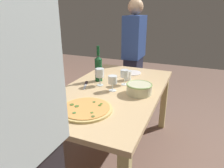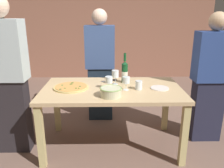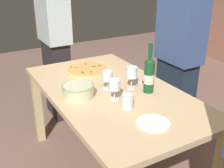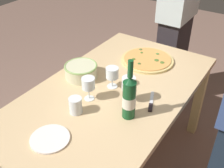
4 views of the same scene
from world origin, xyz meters
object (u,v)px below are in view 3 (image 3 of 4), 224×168
serving_bowl (78,90)px  cup_amber (127,101)px  wine_glass_far_left (132,73)px  wine_glass_near_pizza (114,85)px  dining_table (112,101)px  pizza (87,69)px  wine_glass_by_bottle (107,76)px  person_guest_left (178,58)px  wine_bottle (149,75)px  pizza_knife (142,82)px  person_guest_right (54,39)px  side_plate (153,123)px

serving_bowl → cup_amber: (0.32, 0.21, -0.00)m
serving_bowl → wine_glass_far_left: wine_glass_far_left is taller
wine_glass_near_pizza → cup_amber: size_ratio=1.52×
cup_amber → dining_table: bearing=169.9°
wine_glass_near_pizza → cup_amber: wine_glass_near_pizza is taller
pizza → wine_glass_by_bottle: bearing=-4.7°
pizza → person_guest_left: bearing=68.1°
wine_bottle → pizza_knife: (-0.17, 0.06, -0.13)m
serving_bowl → person_guest_right: 1.17m
person_guest_right → dining_table: bearing=-0.0°
wine_glass_near_pizza → person_guest_right: person_guest_right is taller
wine_bottle → cup_amber: bearing=-62.7°
person_guest_left → person_guest_right: (-1.00, -0.83, 0.07)m
wine_glass_far_left → person_guest_left: 0.68m
pizza → side_plate: (1.02, -0.04, -0.01)m
pizza → wine_glass_by_bottle: wine_glass_by_bottle is taller
dining_table → person_guest_right: person_guest_right is taller
cup_amber → side_plate: (0.25, 0.03, -0.05)m
serving_bowl → wine_glass_far_left: (0.06, 0.41, 0.07)m
cup_amber → wine_bottle: bearing=117.3°
dining_table → person_guest_right: size_ratio=0.91×
cup_amber → person_guest_right: 1.46m
wine_glass_by_bottle → wine_bottle: bearing=51.0°
dining_table → person_guest_left: bearing=101.5°
dining_table → wine_bottle: (0.16, 0.22, 0.23)m
dining_table → person_guest_right: 1.18m
serving_bowl → wine_bottle: 0.52m
serving_bowl → pizza_knife: bearing=89.0°
wine_bottle → cup_amber: 0.32m
wine_bottle → wine_glass_by_bottle: wine_bottle is taller
dining_table → pizza_knife: (-0.01, 0.28, 0.10)m
person_guest_right → wine_bottle: bearing=9.1°
wine_bottle → pizza: bearing=-161.9°
wine_glass_by_bottle → pizza_knife: size_ratio=0.74×
pizza_knife → person_guest_right: 1.21m
wine_glass_near_pizza → pizza: bearing=172.5°
wine_glass_near_pizza → side_plate: bearing=6.1°
person_guest_left → person_guest_right: person_guest_right is taller
wine_glass_by_bottle → cup_amber: wine_glass_by_bottle is taller
pizza → wine_bottle: (0.63, 0.21, 0.13)m
pizza → pizza_knife: 0.54m
wine_glass_by_bottle → person_guest_left: person_guest_left is taller
pizza → cup_amber: size_ratio=3.96×
wine_glass_far_left → person_guest_right: 1.22m
serving_bowl → wine_glass_near_pizza: bearing=49.4°
dining_table → serving_bowl: 0.31m
pizza → wine_glass_by_bottle: 0.45m
pizza_knife → person_guest_right: bearing=-164.3°
serving_bowl → wine_glass_far_left: size_ratio=1.33×
dining_table → side_plate: side_plate is taller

